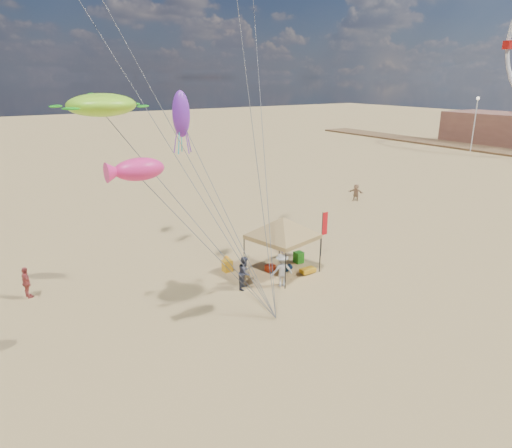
% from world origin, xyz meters
% --- Properties ---
extents(ground, '(280.00, 280.00, 0.00)m').
position_xyz_m(ground, '(0.00, 0.00, 0.00)').
color(ground, tan).
rests_on(ground, ground).
extents(canopy_tent, '(6.21, 6.21, 3.93)m').
position_xyz_m(canopy_tent, '(3.00, 4.78, 3.27)').
color(canopy_tent, black).
rests_on(canopy_tent, ground).
extents(feather_flag, '(0.46, 0.04, 2.97)m').
position_xyz_m(feather_flag, '(6.75, 5.44, 1.99)').
color(feather_flag, black).
rests_on(feather_flag, ground).
extents(cooler_red, '(0.54, 0.38, 0.38)m').
position_xyz_m(cooler_red, '(2.51, 5.31, 0.19)').
color(cooler_red, red).
rests_on(cooler_red, ground).
extents(cooler_blue, '(0.54, 0.38, 0.38)m').
position_xyz_m(cooler_blue, '(5.14, 7.44, 0.19)').
color(cooler_blue, '#20118E').
rests_on(cooler_blue, ground).
extents(bag_navy, '(0.69, 0.54, 0.36)m').
position_xyz_m(bag_navy, '(3.36, 4.74, 0.18)').
color(bag_navy, '#0E2340').
rests_on(bag_navy, ground).
extents(bag_orange, '(0.54, 0.69, 0.36)m').
position_xyz_m(bag_orange, '(0.97, 7.78, 0.18)').
color(bag_orange, orange).
rests_on(bag_orange, ground).
extents(chair_green, '(0.50, 0.50, 0.70)m').
position_xyz_m(chair_green, '(4.72, 5.39, 0.35)').
color(chair_green, '#228117').
rests_on(chair_green, ground).
extents(chair_yellow, '(0.50, 0.50, 0.70)m').
position_xyz_m(chair_yellow, '(0.34, 6.65, 0.35)').
color(chair_yellow, '#EFAA1A').
rests_on(chair_yellow, ground).
extents(crate_grey, '(0.34, 0.30, 0.28)m').
position_xyz_m(crate_grey, '(4.00, 3.86, 0.14)').
color(crate_grey, gray).
rests_on(crate_grey, ground).
extents(beach_cart, '(0.90, 0.50, 0.24)m').
position_xyz_m(beach_cart, '(4.14, 3.77, 0.20)').
color(beach_cart, gold).
rests_on(beach_cart, ground).
extents(person_near_a, '(0.78, 0.66, 1.82)m').
position_xyz_m(person_near_a, '(0.36, 4.60, 0.91)').
color(person_near_a, tan).
rests_on(person_near_a, ground).
extents(person_near_b, '(1.13, 1.11, 1.84)m').
position_xyz_m(person_near_b, '(0.02, 4.14, 0.92)').
color(person_near_b, '#313443').
rests_on(person_near_b, ground).
extents(person_near_c, '(1.39, 1.01, 1.92)m').
position_xyz_m(person_near_c, '(1.84, 3.24, 0.96)').
color(person_near_c, beige).
rests_on(person_near_c, ground).
extents(person_far_a, '(0.62, 1.07, 1.71)m').
position_xyz_m(person_far_a, '(-10.05, 9.38, 0.86)').
color(person_far_a, '#B84C46').
rests_on(person_far_a, ground).
extents(person_far_c, '(1.08, 1.52, 1.59)m').
position_xyz_m(person_far_c, '(18.47, 14.27, 0.79)').
color(person_far_c, tan).
rests_on(person_far_c, ground).
extents(building_north, '(10.00, 14.00, 5.20)m').
position_xyz_m(building_north, '(67.00, 30.00, 2.60)').
color(building_north, '#8C5947').
rests_on(building_north, ground).
extents(lamp_north, '(0.50, 0.50, 8.25)m').
position_xyz_m(lamp_north, '(55.00, 26.00, 5.52)').
color(lamp_north, silver).
rests_on(lamp_north, ground).
extents(turtle_kite, '(3.23, 2.95, 0.87)m').
position_xyz_m(turtle_kite, '(-7.00, 2.99, 9.98)').
color(turtle_kite, '#98F325').
rests_on(turtle_kite, ground).
extents(fish_kite, '(1.94, 0.99, 0.85)m').
position_xyz_m(fish_kite, '(-6.33, 1.21, 7.74)').
color(fish_kite, '#FF2B81').
rests_on(fish_kite, ground).
extents(squid_kite, '(1.18, 1.18, 2.37)m').
position_xyz_m(squid_kite, '(-1.93, 7.12, 9.18)').
color(squid_kite, purple).
rests_on(squid_kite, ground).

